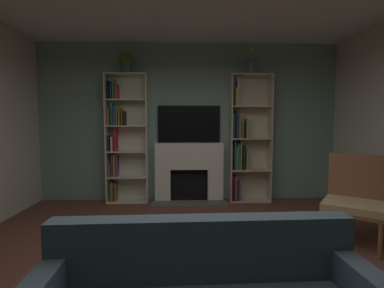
% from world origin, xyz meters
% --- Properties ---
extents(ground_plane, '(6.65, 6.65, 0.00)m').
position_xyz_m(ground_plane, '(0.00, 0.00, 0.00)').
color(ground_plane, brown).
extents(wall_back_accent, '(5.54, 0.06, 2.86)m').
position_xyz_m(wall_back_accent, '(0.00, 2.80, 1.43)').
color(wall_back_accent, gray).
rests_on(wall_back_accent, ground_plane).
extents(fireplace, '(1.33, 0.52, 1.06)m').
position_xyz_m(fireplace, '(0.00, 2.66, 0.56)').
color(fireplace, white).
rests_on(fireplace, ground_plane).
extents(tv, '(1.13, 0.06, 0.67)m').
position_xyz_m(tv, '(0.00, 2.74, 1.40)').
color(tv, black).
rests_on(tv, fireplace).
extents(bookshelf_left, '(0.73, 0.30, 2.28)m').
position_xyz_m(bookshelf_left, '(-1.19, 2.67, 1.15)').
color(bookshelf_left, silver).
rests_on(bookshelf_left, ground_plane).
extents(bookshelf_right, '(0.73, 0.31, 2.28)m').
position_xyz_m(bookshelf_right, '(1.00, 2.66, 1.08)').
color(bookshelf_right, beige).
rests_on(bookshelf_right, ground_plane).
extents(potted_plant, '(0.24, 0.24, 0.36)m').
position_xyz_m(potted_plant, '(-1.10, 2.62, 2.47)').
color(potted_plant, '#445451').
rests_on(potted_plant, bookshelf_left).
extents(vase_with_flowers, '(0.13, 0.13, 0.48)m').
position_xyz_m(vase_with_flowers, '(1.10, 2.62, 2.43)').
color(vase_with_flowers, slate).
rests_on(vase_with_flowers, bookshelf_right).
extents(armchair, '(0.85, 0.85, 1.04)m').
position_xyz_m(armchair, '(1.92, 0.78, 0.53)').
color(armchair, brown).
rests_on(armchair, ground_plane).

